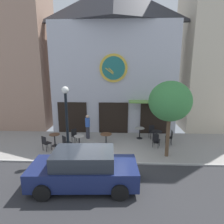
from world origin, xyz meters
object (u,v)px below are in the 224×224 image
(street_tree, at_px, (170,102))
(cafe_chair_curbside, at_px, (66,142))
(cafe_chair_outer, at_px, (170,136))
(parked_car_navy, at_px, (84,169))
(cafe_table_center_left, at_px, (79,140))
(cafe_chair_near_lamp, at_px, (75,135))
(cafe_table_near_door, at_px, (55,138))
(cafe_table_rightmost, at_px, (157,135))
(cafe_chair_near_tree, at_px, (45,142))
(cafe_table_center_right, at_px, (140,131))
(cafe_chair_mid_row, at_px, (152,131))
(street_lamp, at_px, (67,123))
(cafe_table_center, at_px, (106,137))
(cafe_chair_corner, at_px, (156,139))
(pedestrian_blue, at_px, (88,126))

(street_tree, bearing_deg, cafe_chair_curbside, 174.97)
(cafe_chair_outer, bearing_deg, parked_car_navy, -135.17)
(cafe_table_center_left, height_order, cafe_chair_near_lamp, cafe_chair_near_lamp)
(cafe_chair_outer, bearing_deg, street_tree, -109.32)
(cafe_table_near_door, distance_m, cafe_table_rightmost, 6.49)
(cafe_chair_curbside, relative_size, cafe_chair_near_lamp, 1.00)
(cafe_table_near_door, height_order, cafe_chair_near_tree, cafe_chair_near_tree)
(cafe_table_center_right, distance_m, cafe_chair_near_lamp, 4.39)
(cafe_chair_mid_row, relative_size, cafe_chair_outer, 1.00)
(cafe_chair_near_tree, distance_m, cafe_chair_near_lamp, 1.95)
(cafe_table_near_door, bearing_deg, street_lamp, -49.57)
(cafe_chair_outer, relative_size, cafe_chair_near_lamp, 1.00)
(cafe_table_center, bearing_deg, cafe_chair_near_lamp, 172.40)
(cafe_table_center_left, height_order, cafe_table_rightmost, cafe_table_rightmost)
(cafe_table_center_left, bearing_deg, cafe_chair_near_lamp, 121.85)
(cafe_chair_corner, distance_m, parked_car_navy, 5.47)
(cafe_table_center, distance_m, cafe_chair_near_tree, 3.63)
(street_lamp, height_order, cafe_chair_near_tree, street_lamp)
(cafe_table_rightmost, xyz_separation_m, cafe_chair_curbside, (-5.57, -1.45, -0.01))
(cafe_table_center, relative_size, cafe_table_center_right, 0.96)
(cafe_chair_mid_row, bearing_deg, street_lamp, -147.94)
(cafe_chair_near_tree, bearing_deg, cafe_table_rightmost, 13.16)
(pedestrian_blue, height_order, parked_car_navy, pedestrian_blue)
(street_lamp, relative_size, cafe_chair_curbside, 4.28)
(street_lamp, xyz_separation_m, cafe_chair_mid_row, (5.00, 3.13, -1.43))
(cafe_table_near_door, relative_size, parked_car_navy, 0.17)
(cafe_chair_near_tree, bearing_deg, cafe_table_center_left, 18.93)
(cafe_table_center_right, bearing_deg, street_tree, -65.11)
(street_tree, xyz_separation_m, cafe_chair_outer, (0.59, 1.69, -2.52))
(cafe_table_near_door, xyz_separation_m, cafe_table_center_right, (5.40, 1.54, 0.00))
(cafe_table_near_door, height_order, cafe_chair_outer, cafe_chair_outer)
(cafe_table_near_door, relative_size, cafe_chair_outer, 0.85)
(pedestrian_blue, relative_size, parked_car_navy, 0.38)
(street_lamp, relative_size, cafe_chair_mid_row, 4.28)
(cafe_table_center_left, bearing_deg, cafe_chair_outer, 6.73)
(cafe_table_center, xyz_separation_m, cafe_table_center_right, (2.23, 1.20, -0.00))
(cafe_table_near_door, distance_m, cafe_chair_near_tree, 0.79)
(cafe_chair_mid_row, height_order, cafe_chair_near_tree, same)
(cafe_chair_near_lamp, distance_m, parked_car_navy, 4.87)
(street_lamp, height_order, cafe_chair_curbside, street_lamp)
(cafe_chair_corner, bearing_deg, parked_car_navy, -131.85)
(street_lamp, distance_m, cafe_table_center_left, 2.05)
(cafe_chair_mid_row, bearing_deg, cafe_table_near_door, -165.18)
(street_lamp, distance_m, parked_car_navy, 3.12)
(cafe_chair_mid_row, bearing_deg, parked_car_navy, -122.77)
(cafe_table_rightmost, height_order, parked_car_navy, parked_car_navy)
(cafe_table_rightmost, height_order, cafe_chair_mid_row, cafe_chair_mid_row)
(cafe_chair_curbside, bearing_deg, pedestrian_blue, 64.41)
(cafe_chair_outer, bearing_deg, cafe_table_near_door, -175.46)
(pedestrian_blue, bearing_deg, cafe_chair_near_tree, -134.88)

